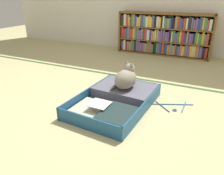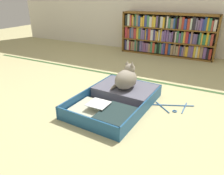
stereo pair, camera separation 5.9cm
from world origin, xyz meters
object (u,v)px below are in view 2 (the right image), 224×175
(open_suitcase, at_px, (119,99))
(black_cat, at_px, (127,79))
(clothes_hanger, at_px, (173,107))
(bookshelf, at_px, (167,35))

(open_suitcase, distance_m, black_cat, 0.21)
(open_suitcase, height_order, black_cat, black_cat)
(clothes_hanger, bearing_deg, bookshelf, 106.41)
(bookshelf, xyz_separation_m, black_cat, (0.08, -1.86, -0.12))
(bookshelf, relative_size, open_suitcase, 1.67)
(black_cat, bearing_deg, open_suitcase, -101.06)
(open_suitcase, relative_size, clothes_hanger, 2.50)
(black_cat, bearing_deg, clothes_hanger, 4.37)
(clothes_hanger, bearing_deg, open_suitcase, -162.11)
(bookshelf, height_order, open_suitcase, bookshelf)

